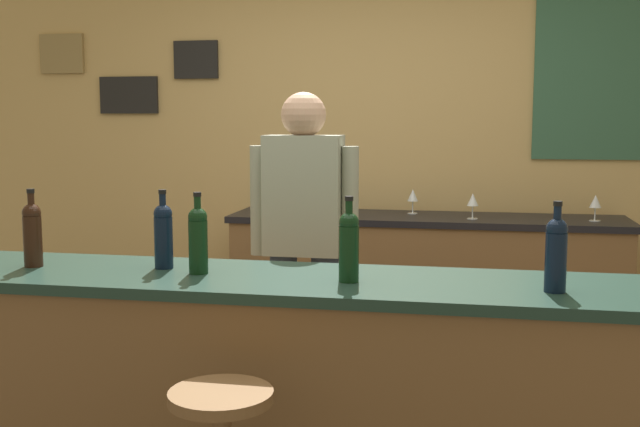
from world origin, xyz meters
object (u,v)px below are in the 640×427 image
(coffee_mug, at_px, (281,206))
(wine_glass_c, at_px, (595,202))
(wine_bottle_c, at_px, (198,237))
(wine_glass_a, at_px, (413,196))
(wine_bottle_b, at_px, (163,233))
(wine_glass_b, at_px, (473,201))
(bartender, at_px, (304,238))
(wine_bottle_e, at_px, (556,252))
(wine_bottle_d, at_px, (349,244))
(wine_bottle_a, at_px, (32,232))

(coffee_mug, bearing_deg, wine_glass_c, -0.53)
(wine_bottle_c, distance_m, wine_glass_a, 2.24)
(wine_bottle_b, relative_size, wine_glass_b, 1.97)
(bartender, height_order, wine_glass_a, bartender)
(wine_bottle_b, xyz_separation_m, coffee_mug, (-0.02, 1.95, -0.11))
(wine_bottle_c, xyz_separation_m, wine_bottle_e, (1.28, -0.06, 0.00))
(bartender, bearing_deg, wine_glass_c, 38.53)
(wine_bottle_d, bearing_deg, wine_bottle_b, 171.80)
(bartender, relative_size, wine_bottle_b, 5.29)
(wine_bottle_a, relative_size, wine_bottle_b, 1.00)
(wine_bottle_b, xyz_separation_m, wine_glass_c, (1.88, 1.93, -0.05))
(wine_bottle_d, relative_size, wine_glass_c, 1.97)
(bartender, relative_size, coffee_mug, 12.96)
(bartender, relative_size, wine_glass_a, 10.45)
(wine_bottle_c, xyz_separation_m, wine_glass_b, (1.00, 1.96, -0.05))
(wine_bottle_b, bearing_deg, wine_bottle_e, -5.25)
(wine_glass_a, height_order, wine_glass_c, same)
(wine_glass_a, bearing_deg, wine_bottle_c, -106.41)
(wine_glass_b, bearing_deg, wine_bottle_a, -130.75)
(wine_bottle_b, relative_size, coffee_mug, 2.45)
(wine_bottle_c, bearing_deg, wine_bottle_b, 157.31)
(wine_bottle_e, bearing_deg, wine_bottle_a, 178.08)
(wine_glass_a, bearing_deg, wine_bottle_e, -73.78)
(wine_glass_a, bearing_deg, wine_bottle_a, -121.47)
(wine_glass_c, distance_m, coffee_mug, 1.90)
(wine_bottle_d, height_order, wine_bottle_e, same)
(wine_bottle_d, bearing_deg, wine_glass_c, 60.93)
(wine_bottle_e, distance_m, wine_glass_a, 2.31)
(wine_bottle_a, height_order, wine_bottle_d, same)
(wine_bottle_a, distance_m, wine_bottle_c, 0.68)
(wine_bottle_e, height_order, wine_glass_c, wine_bottle_e)
(wine_bottle_a, relative_size, wine_bottle_d, 1.00)
(wine_bottle_e, height_order, wine_glass_a, wine_bottle_e)
(coffee_mug, bearing_deg, wine_bottle_a, -103.69)
(wine_bottle_c, bearing_deg, wine_glass_c, 49.50)
(wine_bottle_b, bearing_deg, wine_bottle_c, -22.69)
(wine_bottle_c, bearing_deg, wine_glass_a, 73.59)
(wine_bottle_b, height_order, wine_bottle_c, same)
(wine_bottle_a, height_order, wine_glass_a, wine_bottle_a)
(bartender, bearing_deg, wine_bottle_e, -39.89)
(wine_glass_a, distance_m, wine_glass_b, 0.42)
(wine_bottle_c, distance_m, wine_bottle_d, 0.58)
(wine_bottle_c, relative_size, wine_bottle_d, 1.00)
(bartender, relative_size, wine_glass_b, 10.45)
(wine_bottle_e, bearing_deg, bartender, 140.11)
(wine_bottle_a, distance_m, wine_bottle_e, 1.96)
(wine_bottle_c, distance_m, coffee_mug, 2.03)
(wine_glass_b, relative_size, wine_glass_c, 1.00)
(wine_bottle_e, distance_m, wine_glass_b, 2.04)
(wine_glass_b, bearing_deg, bartender, -124.36)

